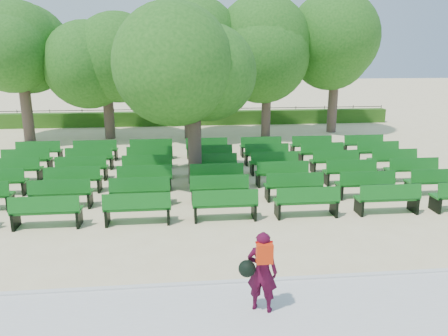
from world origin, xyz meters
name	(u,v)px	position (x,y,z in m)	size (l,w,h in m)	color
ground	(205,192)	(0.00, 0.00, 0.00)	(120.00, 120.00, 0.00)	beige
paving	(231,317)	(0.00, -7.40, 0.03)	(30.00, 2.20, 0.06)	silver
curb	(224,283)	(0.00, -6.25, 0.05)	(30.00, 0.12, 0.10)	silver
hedge	(192,118)	(0.00, 14.00, 0.45)	(26.00, 0.70, 0.90)	#2A5716
fence	(192,124)	(0.00, 14.40, 0.00)	(26.00, 0.10, 1.02)	black
tree_line	(194,137)	(0.00, 10.00, 0.00)	(21.80, 6.80, 7.04)	#27631A
bench_array	(213,179)	(0.37, 1.19, 0.10)	(1.89, 0.68, 1.17)	#105E17
tree_among	(193,69)	(-0.30, 1.03, 4.10)	(4.14, 4.14, 5.99)	brown
person	(261,271)	(0.57, -7.28, 0.86)	(0.78, 0.57, 1.55)	#400921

